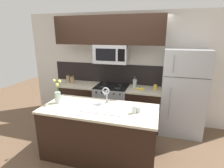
{
  "coord_description": "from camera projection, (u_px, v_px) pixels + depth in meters",
  "views": [
    {
      "loc": [
        1.08,
        -2.88,
        2.1
      ],
      "look_at": [
        0.19,
        0.27,
        1.16
      ],
      "focal_mm": 28.0,
      "sensor_mm": 36.0,
      "label": 1
    }
  ],
  "objects": [
    {
      "name": "drinking_glass",
      "position": [
        134.0,
        110.0,
        2.71
      ],
      "size": [
        0.06,
        0.06,
        0.12
      ],
      "color": "silver",
      "rests_on": "island_counter"
    },
    {
      "name": "sink_faucet",
      "position": [
        106.0,
        93.0,
        3.05
      ],
      "size": [
        0.14,
        0.14,
        0.31
      ],
      "color": "#B7BABF",
      "rests_on": "island_counter"
    },
    {
      "name": "upper_cabinet_band",
      "position": [
        108.0,
        30.0,
        3.73
      ],
      "size": [
        2.39,
        0.34,
        0.6
      ],
      "primitive_type": "cube",
      "color": "black"
    },
    {
      "name": "kitchen_sink",
      "position": [
        102.0,
        112.0,
        2.92
      ],
      "size": [
        0.76,
        0.44,
        0.16
      ],
      "color": "#ADAFB5",
      "rests_on": "island_counter"
    },
    {
      "name": "refrigerator",
      "position": [
        182.0,
        92.0,
        3.72
      ],
      "size": [
        0.86,
        0.74,
        1.82
      ],
      "color": "#A8AAAF",
      "rests_on": "ground"
    },
    {
      "name": "ground_plane",
      "position": [
        100.0,
        142.0,
        3.53
      ],
      "size": [
        10.0,
        10.0,
        0.0
      ],
      "primitive_type": "plane",
      "color": "brown"
    },
    {
      "name": "coffee_tin",
      "position": [
        155.0,
        87.0,
        3.88
      ],
      "size": [
        0.08,
        0.08,
        0.11
      ],
      "primitive_type": "cylinder",
      "color": "gold",
      "rests_on": "back_counter_right"
    },
    {
      "name": "splash_band",
      "position": [
        115.0,
        74.0,
        4.34
      ],
      "size": [
        3.27,
        0.01,
        0.48
      ],
      "primitive_type": "cube",
      "color": "black",
      "rests_on": "rear_partition"
    },
    {
      "name": "banana_bunch",
      "position": [
        140.0,
        89.0,
        3.87
      ],
      "size": [
        0.19,
        0.15,
        0.08
      ],
      "color": "yellow",
      "rests_on": "back_counter_right"
    },
    {
      "name": "french_press",
      "position": [
        135.0,
        83.0,
        4.0
      ],
      "size": [
        0.09,
        0.09,
        0.27
      ],
      "color": "silver",
      "rests_on": "back_counter_right"
    },
    {
      "name": "stove_range",
      "position": [
        112.0,
        104.0,
        4.23
      ],
      "size": [
        0.76,
        0.64,
        0.93
      ],
      "color": "#A8AAAF",
      "rests_on": "ground"
    },
    {
      "name": "storage_jar_medium",
      "position": [
        72.0,
        79.0,
        4.38
      ],
      "size": [
        0.1,
        0.1,
        0.18
      ],
      "color": "#997F5B",
      "rests_on": "back_counter_left"
    },
    {
      "name": "storage_jar_tall",
      "position": [
        68.0,
        79.0,
        4.41
      ],
      "size": [
        0.09,
        0.09,
        0.21
      ],
      "color": "#997F5B",
      "rests_on": "back_counter_left"
    },
    {
      "name": "island_counter",
      "position": [
        100.0,
        132.0,
        3.04
      ],
      "size": [
        1.94,
        0.88,
        0.91
      ],
      "color": "black",
      "rests_on": "ground"
    },
    {
      "name": "microwave",
      "position": [
        111.0,
        54.0,
        3.88
      ],
      "size": [
        0.74,
        0.4,
        0.41
      ],
      "color": "#A8AAAF"
    },
    {
      "name": "rear_partition",
      "position": [
        128.0,
        68.0,
        4.27
      ],
      "size": [
        5.2,
        0.1,
        2.6
      ],
      "primitive_type": "cube",
      "color": "silver",
      "rests_on": "ground"
    },
    {
      "name": "back_counter_left",
      "position": [
        81.0,
        101.0,
        4.45
      ],
      "size": [
        0.91,
        0.65,
        0.91
      ],
      "color": "black",
      "rests_on": "ground"
    },
    {
      "name": "back_counter_right",
      "position": [
        143.0,
        108.0,
        4.03
      ],
      "size": [
        0.78,
        0.65,
        0.91
      ],
      "color": "black",
      "rests_on": "ground"
    },
    {
      "name": "flower_vase",
      "position": [
        58.0,
        96.0,
        3.1
      ],
      "size": [
        0.16,
        0.12,
        0.45
      ],
      "color": "silver",
      "rests_on": "island_counter"
    },
    {
      "name": "spare_glass",
      "position": [
        138.0,
        109.0,
        2.74
      ],
      "size": [
        0.07,
        0.07,
        0.1
      ],
      "color": "silver",
      "rests_on": "island_counter"
    }
  ]
}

